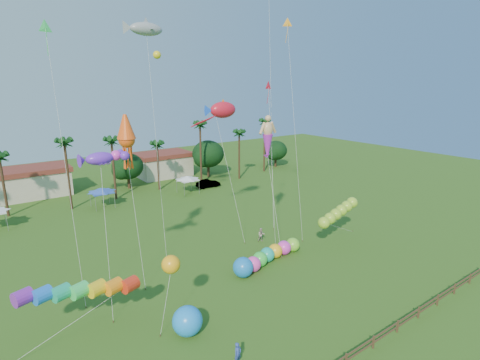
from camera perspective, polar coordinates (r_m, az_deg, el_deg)
ground at (r=33.54m, az=10.70°, el=-18.67°), size 160.00×160.00×0.00m
tree_line at (r=68.81m, az=-14.47°, el=2.37°), size 69.46×8.91×11.00m
buildings_row at (r=72.87m, az=-20.99°, el=0.68°), size 35.00×7.00×4.00m
tent_row at (r=59.14m, az=-20.17°, el=-1.55°), size 31.00×4.00×0.60m
fence at (r=30.23m, az=19.69°, el=-22.07°), size 36.12×0.12×1.00m
car_b at (r=67.62m, az=-4.87°, el=-0.54°), size 4.41×1.82×1.42m
spectator_a at (r=27.42m, az=-0.35°, el=-24.94°), size 0.64×0.49×1.59m
spectator_b at (r=44.81m, az=3.25°, el=-8.34°), size 1.00×0.92×1.66m
caterpillar_inflatable at (r=39.56m, az=3.90°, el=-11.58°), size 9.82×3.25×2.00m
blue_ball at (r=29.90m, az=-8.02°, el=-20.51°), size 2.26×2.26×2.26m
rainbow_tube at (r=30.68m, az=-20.20°, el=-15.87°), size 10.31×2.44×3.73m
green_worm at (r=42.71m, az=12.66°, el=-6.38°), size 10.79×2.27×4.04m
orange_ball_kite at (r=28.75m, az=-10.48°, el=-12.54°), size 2.16×1.50×5.97m
merman_kite at (r=42.51m, az=4.24°, el=6.12°), size 3.10×5.96×14.38m
fish_kite at (r=44.17m, az=-2.60°, el=10.63°), size 5.16×5.42×16.29m
shark_kite at (r=43.38m, az=-14.09°, el=21.39°), size 5.08×7.62×24.59m
squid_kite at (r=34.95m, az=-16.89°, el=5.88°), size 1.77×3.94×15.70m
lobster_kite at (r=32.06m, az=-20.56°, el=3.07°), size 4.32×5.45×13.13m
delta_kite_red at (r=43.25m, az=4.37°, el=13.67°), size 1.68×3.28×18.51m
delta_kite_yellow at (r=46.09m, az=7.28°, el=21.99°), size 1.45×5.20×25.42m
delta_kite_green at (r=33.90m, az=-27.45°, el=19.22°), size 1.25×3.69×22.94m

